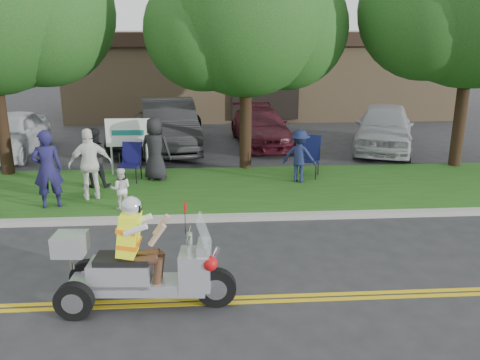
{
  "coord_description": "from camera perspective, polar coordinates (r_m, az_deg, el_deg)",
  "views": [
    {
      "loc": [
        -0.69,
        -7.76,
        4.23
      ],
      "look_at": [
        -0.02,
        2.0,
        1.27
      ],
      "focal_mm": 38.0,
      "sensor_mm": 36.0,
      "label": 1
    }
  ],
  "objects": [
    {
      "name": "ground",
      "position": [
        8.86,
        1.05,
        -11.68
      ],
      "size": [
        120.0,
        120.0,
        0.0
      ],
      "primitive_type": "plane",
      "color": "#28282B",
      "rests_on": "ground"
    },
    {
      "name": "centerline_near",
      "position": [
        8.36,
        1.4,
        -13.54
      ],
      "size": [
        60.0,
        0.1,
        0.01
      ],
      "primitive_type": "cube",
      "color": "gold",
      "rests_on": "ground"
    },
    {
      "name": "centerline_far",
      "position": [
        8.49,
        1.3,
        -12.99
      ],
      "size": [
        60.0,
        0.1,
        0.01
      ],
      "primitive_type": "cube",
      "color": "gold",
      "rests_on": "ground"
    },
    {
      "name": "curb",
      "position": [
        11.6,
        -0.24,
        -4.22
      ],
      "size": [
        60.0,
        0.25,
        0.12
      ],
      "primitive_type": "cube",
      "color": "#A8A89E",
      "rests_on": "ground"
    },
    {
      "name": "grass_verge",
      "position": [
        13.63,
        -0.82,
        -0.99
      ],
      "size": [
        60.0,
        4.0,
        0.1
      ],
      "primitive_type": "cube",
      "color": "#205015",
      "rests_on": "ground"
    },
    {
      "name": "commercial_building",
      "position": [
        26.96,
        1.86,
        12.12
      ],
      "size": [
        18.0,
        8.2,
        4.0
      ],
      "color": "#9E7F5B",
      "rests_on": "ground"
    },
    {
      "name": "tree_mid",
      "position": [
        15.04,
        0.87,
        17.62
      ],
      "size": [
        5.88,
        4.8,
        7.05
      ],
      "color": "#332114",
      "rests_on": "ground"
    },
    {
      "name": "business_sign",
      "position": [
        14.83,
        -12.45,
        4.88
      ],
      "size": [
        1.25,
        0.06,
        1.75
      ],
      "color": "silver",
      "rests_on": "ground"
    },
    {
      "name": "trike_scooter",
      "position": [
        8.13,
        -11.41,
        -9.77
      ],
      "size": [
        2.79,
        0.96,
        1.82
      ],
      "rotation": [
        0.0,
        0.0,
        -0.07
      ],
      "color": "black",
      "rests_on": "ground"
    },
    {
      "name": "lawn_chair_a",
      "position": [
        14.67,
        7.76,
        2.99
      ],
      "size": [
        0.79,
        0.8,
        1.16
      ],
      "rotation": [
        0.0,
        0.0,
        -0.35
      ],
      "color": "black",
      "rests_on": "grass_verge"
    },
    {
      "name": "lawn_chair_b",
      "position": [
        14.44,
        -12.15,
        2.3
      ],
      "size": [
        0.65,
        0.67,
        1.05
      ],
      "rotation": [
        0.0,
        0.0,
        -0.19
      ],
      "color": "black",
      "rests_on": "grass_verge"
    },
    {
      "name": "spectator_adult_left",
      "position": [
        12.69,
        -20.8,
        1.15
      ],
      "size": [
        0.78,
        0.61,
        1.87
      ],
      "primitive_type": "imported",
      "rotation": [
        0.0,
        0.0,
        3.41
      ],
      "color": "#1C1947",
      "rests_on": "grass_verge"
    },
    {
      "name": "spectator_adult_mid",
      "position": [
        13.99,
        -16.07,
        2.43
      ],
      "size": [
        0.79,
        0.62,
        1.6
      ],
      "primitive_type": "imported",
      "rotation": [
        0.0,
        0.0,
        3.15
      ],
      "color": "black",
      "rests_on": "grass_verge"
    },
    {
      "name": "spectator_adult_right",
      "position": [
        13.0,
        -16.46,
        1.72
      ],
      "size": [
        1.12,
        0.72,
        1.78
      ],
      "primitive_type": "imported",
      "rotation": [
        0.0,
        0.0,
        3.44
      ],
      "color": "white",
      "rests_on": "grass_verge"
    },
    {
      "name": "spectator_chair_a",
      "position": [
        14.0,
        6.7,
        2.69
      ],
      "size": [
        1.08,
        0.87,
        1.46
      ],
      "primitive_type": "imported",
      "rotation": [
        0.0,
        0.0,
        2.74
      ],
      "color": "#192147",
      "rests_on": "grass_verge"
    },
    {
      "name": "spectator_chair_b",
      "position": [
        14.28,
        -9.49,
        3.47
      ],
      "size": [
        0.98,
        0.77,
        1.76
      ],
      "primitive_type": "imported",
      "rotation": [
        0.0,
        0.0,
        2.86
      ],
      "color": "black",
      "rests_on": "grass_verge"
    },
    {
      "name": "child_right",
      "position": [
        12.18,
        -13.23,
        -0.96
      ],
      "size": [
        0.52,
        0.42,
        0.99
      ],
      "primitive_type": "imported",
      "rotation": [
        0.0,
        0.0,
        3.24
      ],
      "color": "white",
      "rests_on": "grass_verge"
    },
    {
      "name": "parked_car_far_left",
      "position": [
        18.95,
        -24.38,
        4.73
      ],
      "size": [
        1.77,
        4.36,
        1.48
      ],
      "primitive_type": "imported",
      "rotation": [
        0.0,
        0.0,
        0.0
      ],
      "color": "silver",
      "rests_on": "ground"
    },
    {
      "name": "parked_car_left",
      "position": [
        18.38,
        -7.98,
        6.15
      ],
      "size": [
        2.52,
        5.46,
        1.73
      ],
      "primitive_type": "imported",
      "rotation": [
        0.0,
        0.0,
        0.13
      ],
      "color": "#2B2A2D",
      "rests_on": "ground"
    },
    {
      "name": "parked_car_mid",
      "position": [
        18.51,
        -9.5,
        5.53
      ],
      "size": [
        3.48,
        5.25,
        1.34
      ],
      "primitive_type": "imported",
      "rotation": [
        0.0,
        0.0,
        -0.28
      ],
      "color": "black",
      "rests_on": "ground"
    },
    {
      "name": "parked_car_right",
      "position": [
        19.01,
        2.37,
        5.98
      ],
      "size": [
        2.2,
        4.62,
        1.3
      ],
      "primitive_type": "imported",
      "rotation": [
        0.0,
        0.0,
        0.08
      ],
      "color": "#440F1A",
      "rests_on": "ground"
    },
    {
      "name": "parked_car_far_right",
      "position": [
        18.82,
        15.87,
        5.75
      ],
      "size": [
        3.46,
        5.16,
        1.63
      ],
      "primitive_type": "imported",
      "rotation": [
        0.0,
        0.0,
        -0.35
      ],
      "color": "#B2B4BA",
      "rests_on": "ground"
    }
  ]
}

